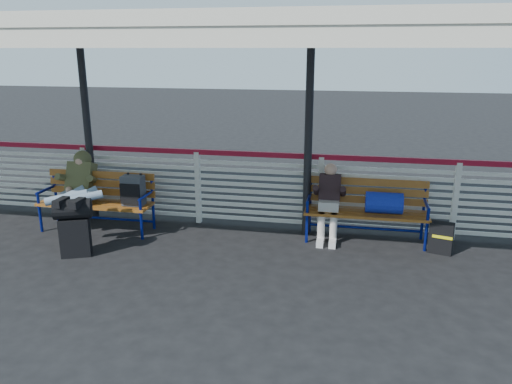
% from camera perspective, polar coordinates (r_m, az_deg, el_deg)
% --- Properties ---
extents(ground, '(60.00, 60.00, 0.00)m').
position_cam_1_polar(ground, '(6.76, -11.41, -8.68)').
color(ground, black).
rests_on(ground, ground).
extents(fence, '(12.08, 0.08, 1.24)m').
position_cam_1_polar(fence, '(8.22, -6.66, 0.90)').
color(fence, silver).
rests_on(fence, ground).
extents(canopy, '(12.60, 3.60, 3.16)m').
position_cam_1_polar(canopy, '(6.97, -10.02, 17.86)').
color(canopy, silver).
rests_on(canopy, ground).
extents(luggage_stack, '(0.56, 0.44, 0.82)m').
position_cam_1_polar(luggage_stack, '(7.35, -20.06, -3.58)').
color(luggage_stack, black).
rests_on(luggage_stack, ground).
extents(bench_left, '(1.80, 0.56, 0.93)m').
position_cam_1_polar(bench_left, '(8.16, -16.46, -0.25)').
color(bench_left, '#AA6920').
rests_on(bench_left, ground).
extents(bench_right, '(1.80, 0.56, 0.92)m').
position_cam_1_polar(bench_right, '(7.59, 13.31, -1.33)').
color(bench_right, '#AA6920').
rests_on(bench_right, ground).
extents(traveler_man, '(0.93, 1.63, 0.77)m').
position_cam_1_polar(traveler_man, '(8.01, -19.87, -0.06)').
color(traveler_man, '#829AAF').
rests_on(traveler_man, ground).
extents(companion_person, '(0.32, 0.66, 1.15)m').
position_cam_1_polar(companion_person, '(7.54, 8.33, -1.05)').
color(companion_person, beige).
rests_on(companion_person, ground).
extents(suitcase_side, '(0.36, 0.27, 0.45)m').
position_cam_1_polar(suitcase_side, '(7.54, 20.38, -4.93)').
color(suitcase_side, black).
rests_on(suitcase_side, ground).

